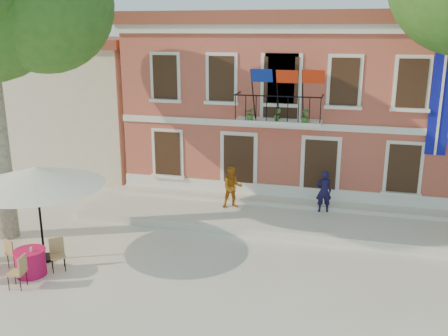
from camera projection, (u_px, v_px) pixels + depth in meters
ground at (180, 267)px, 14.81m from camera, size 90.00×90.00×0.00m
main_building at (293, 99)px, 22.62m from camera, size 13.50×9.59×7.50m
neighbor_west at (79, 99)px, 26.50m from camera, size 9.40×9.40×6.40m
terrace at (271, 217)px, 18.39m from camera, size 14.00×3.40×0.30m
patio_umbrella at (36, 177)px, 14.62m from camera, size 3.97×3.97×2.96m
pedestrian_navy at (324, 191)px, 18.30m from camera, size 0.64×0.49×1.58m
pedestrian_orange at (232, 187)px, 18.71m from camera, size 0.94×0.84×1.60m
cafe_table_1 at (30, 261)px, 14.26m from camera, size 1.86×1.73×0.95m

